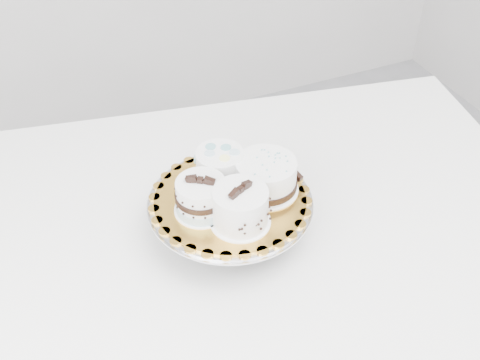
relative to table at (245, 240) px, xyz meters
name	(u,v)px	position (x,y,z in m)	size (l,w,h in m)	color
table	(245,240)	(0.00, 0.00, 0.00)	(1.46, 1.11, 0.75)	white
cake_stand	(230,210)	(-0.04, -0.03, 0.13)	(0.33, 0.33, 0.09)	gray
cake_board	(230,199)	(-0.04, -0.03, 0.16)	(0.30, 0.30, 0.00)	orange
cake_swirl	(240,208)	(-0.05, -0.09, 0.20)	(0.14, 0.14, 0.09)	white
cake_banded	(201,198)	(-0.11, -0.04, 0.19)	(0.13, 0.13, 0.09)	white
cake_dots	(220,166)	(-0.04, 0.03, 0.20)	(0.12, 0.12, 0.07)	white
cake_ribbon	(266,177)	(0.03, -0.03, 0.19)	(0.15, 0.15, 0.07)	white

